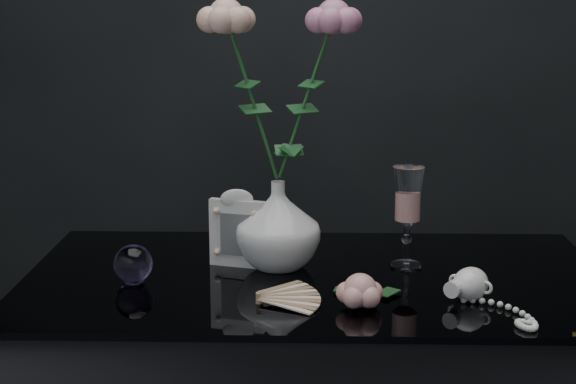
# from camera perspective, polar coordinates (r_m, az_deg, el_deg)

# --- Properties ---
(vase) EXTENTS (0.19, 0.19, 0.16)m
(vase) POSITION_cam_1_polar(r_m,az_deg,el_deg) (1.63, -0.64, -2.14)
(vase) COLOR silver
(vase) RESTS_ON table
(wine_glass) EXTENTS (0.07, 0.07, 0.19)m
(wine_glass) POSITION_cam_1_polar(r_m,az_deg,el_deg) (1.64, 7.73, -1.63)
(wine_glass) COLOR white
(wine_glass) RESTS_ON table
(picture_frame) EXTENTS (0.13, 0.11, 0.15)m
(picture_frame) POSITION_cam_1_polar(r_m,az_deg,el_deg) (1.64, -3.31, -2.33)
(picture_frame) COLOR silver
(picture_frame) RESTS_ON table
(paperweight) EXTENTS (0.08, 0.08, 0.07)m
(paperweight) POSITION_cam_1_polar(r_m,az_deg,el_deg) (1.58, -9.98, -4.58)
(paperweight) COLOR #917AC6
(paperweight) RESTS_ON table
(paper_fan) EXTENTS (0.22, 0.18, 0.02)m
(paper_fan) POSITION_cam_1_polar(r_m,az_deg,el_deg) (1.46, -1.87, -6.80)
(paper_fan) COLOR beige
(paper_fan) RESTS_ON table
(loose_rose) EXTENTS (0.18, 0.21, 0.06)m
(loose_rose) POSITION_cam_1_polar(r_m,az_deg,el_deg) (1.44, 4.68, -6.38)
(loose_rose) COLOR #DB968D
(loose_rose) RESTS_ON table
(pearl_jar) EXTENTS (0.28, 0.28, 0.06)m
(pearl_jar) POSITION_cam_1_polar(r_m,az_deg,el_deg) (1.50, 11.71, -5.76)
(pearl_jar) COLOR white
(pearl_jar) RESTS_ON table
(roses) EXTENTS (0.27, 0.12, 0.38)m
(roses) POSITION_cam_1_polar(r_m,az_deg,el_deg) (1.58, -0.54, 7.43)
(roses) COLOR #E7AE96
(roses) RESTS_ON vase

